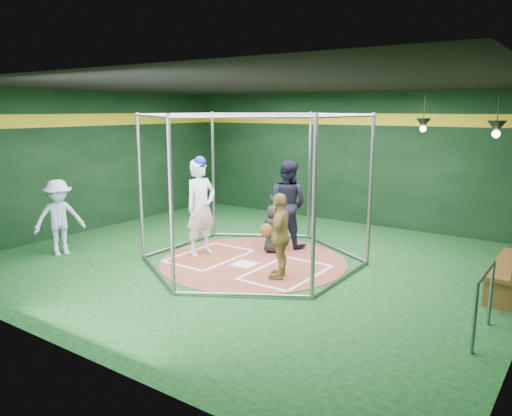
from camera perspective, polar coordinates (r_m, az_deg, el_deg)
The scene contains 14 objects.
room_shell at distance 9.89m, azimuth -0.31°, elevation 3.63°, with size 10.10×9.10×3.53m.
clay_disc at distance 10.27m, azimuth -0.32°, elevation -6.09°, with size 3.80×3.80×0.01m, color brown.
home_plate at distance 10.03m, azimuth -1.32°, elevation -6.44°, with size 0.43×0.43×0.01m, color white.
batter_box_left at distance 10.63m, azimuth -5.31°, elevation -5.46°, with size 1.17×1.77×0.01m.
batter_box_right at distance 9.57m, azimuth 3.49°, elevation -7.35°, with size 1.17×1.77×0.01m.
batting_cage at distance 9.92m, azimuth -0.33°, elevation 2.17°, with size 4.05×4.67×3.00m.
pendant_lamp_near at distance 12.11m, azimuth 18.58°, elevation 9.14°, with size 0.34×0.34×0.90m.
pendant_lamp_far at distance 10.14m, azimuth 25.80°, elevation 8.31°, with size 0.34×0.34×0.90m.
batter_figure at distance 10.57m, azimuth -6.33°, elevation 0.18°, with size 0.61×0.81×2.10m.
visitor_leopard at distance 9.09m, azimuth 2.78°, elevation -3.18°, with size 0.93×0.39×1.58m, color tan.
catcher_figure at distance 10.73m, azimuth 1.86°, elevation -2.39°, with size 0.60×0.65×1.04m.
umpire at distance 11.17m, azimuth 3.59°, elevation 0.48°, with size 0.94×0.73×1.94m, color black.
bystander_blue at distance 11.35m, azimuth -21.58°, elevation -1.02°, with size 1.04×0.60×1.62m, color #A8C3DF.
steel_railing at distance 7.43m, azimuth 24.65°, elevation -8.87°, with size 0.05×1.11×0.96m.
Camera 1 is at (5.66, -8.00, 3.07)m, focal length 35.00 mm.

